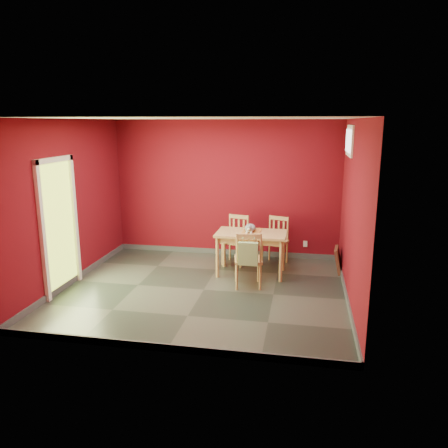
% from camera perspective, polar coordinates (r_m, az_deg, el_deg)
% --- Properties ---
extents(ground, '(4.50, 4.50, 0.00)m').
position_cam_1_polar(ground, '(7.15, -2.66, -8.56)').
color(ground, '#2D342D').
rests_on(ground, ground).
extents(room_shell, '(4.50, 4.50, 4.50)m').
position_cam_1_polar(room_shell, '(7.13, -2.66, -8.18)').
color(room_shell, '#5C0912').
rests_on(room_shell, ground).
extents(doorway, '(0.06, 1.01, 2.13)m').
position_cam_1_polar(doorway, '(7.30, -20.81, 0.26)').
color(doorway, '#B7D838').
rests_on(doorway, ground).
extents(window, '(0.05, 0.90, 0.50)m').
position_cam_1_polar(window, '(7.50, 16.07, 10.41)').
color(window, white).
rests_on(window, room_shell).
extents(outlet_plate, '(0.08, 0.02, 0.12)m').
position_cam_1_polar(outlet_plate, '(8.77, 10.57, -2.56)').
color(outlet_plate, silver).
rests_on(outlet_plate, room_shell).
extents(dining_table, '(1.23, 0.73, 0.76)m').
position_cam_1_polar(dining_table, '(7.68, 3.58, -1.80)').
color(dining_table, tan).
rests_on(dining_table, ground).
extents(table_runner, '(0.32, 0.66, 0.33)m').
position_cam_1_polar(table_runner, '(7.56, 3.49, -1.68)').
color(table_runner, '#B36C2E').
rests_on(table_runner, dining_table).
extents(chair_far_left, '(0.51, 0.51, 0.92)m').
position_cam_1_polar(chair_far_left, '(8.32, 1.58, -1.99)').
color(chair_far_left, tan).
rests_on(chair_far_left, ground).
extents(chair_far_right, '(0.53, 0.53, 0.90)m').
position_cam_1_polar(chair_far_right, '(8.34, 6.78, -2.11)').
color(chair_far_right, tan).
rests_on(chair_far_right, ground).
extents(chair_near, '(0.51, 0.51, 0.94)m').
position_cam_1_polar(chair_near, '(7.12, 3.18, -4.56)').
color(chair_near, tan).
rests_on(chair_near, ground).
extents(tote_bag, '(0.31, 0.19, 0.44)m').
position_cam_1_polar(tote_bag, '(6.86, 3.18, -3.88)').
color(tote_bag, '#85A569').
rests_on(tote_bag, chair_near).
extents(cat, '(0.24, 0.40, 0.19)m').
position_cam_1_polar(cat, '(7.68, 3.43, -0.32)').
color(cat, slate).
rests_on(cat, table_runner).
extents(picture_frame, '(0.20, 0.46, 0.45)m').
position_cam_1_polar(picture_frame, '(8.15, 14.68, -4.55)').
color(picture_frame, brown).
rests_on(picture_frame, ground).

